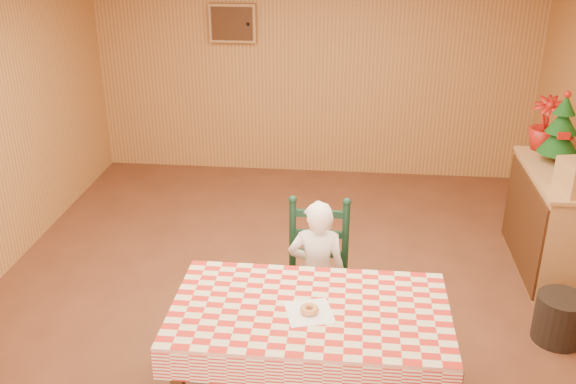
{
  "coord_description": "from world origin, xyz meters",
  "views": [
    {
      "loc": [
        0.46,
        -4.22,
        2.93
      ],
      "look_at": [
        0.0,
        0.2,
        0.95
      ],
      "focal_mm": 40.0,
      "sensor_mm": 36.0,
      "label": 1
    }
  ],
  "objects_px": {
    "ladder_chair": "(317,276)",
    "christmas_tree": "(561,130)",
    "dining_table": "(310,319)",
    "seated_child": "(317,274)",
    "shelf_unit": "(553,222)",
    "storage_bin": "(560,319)"
  },
  "relations": [
    {
      "from": "ladder_chair",
      "to": "storage_bin",
      "type": "xyz_separation_m",
      "value": [
        1.77,
        0.13,
        -0.32
      ]
    },
    {
      "from": "christmas_tree",
      "to": "storage_bin",
      "type": "bearing_deg",
      "value": -98.37
    },
    {
      "from": "dining_table",
      "to": "seated_child",
      "type": "bearing_deg",
      "value": 90.0
    },
    {
      "from": "ladder_chair",
      "to": "christmas_tree",
      "type": "height_order",
      "value": "christmas_tree"
    },
    {
      "from": "dining_table",
      "to": "shelf_unit",
      "type": "bearing_deg",
      "value": 44.72
    },
    {
      "from": "dining_table",
      "to": "shelf_unit",
      "type": "xyz_separation_m",
      "value": [
        1.95,
        1.93,
        -0.22
      ]
    },
    {
      "from": "dining_table",
      "to": "seated_child",
      "type": "relative_size",
      "value": 1.47
    },
    {
      "from": "ladder_chair",
      "to": "storage_bin",
      "type": "bearing_deg",
      "value": 4.05
    },
    {
      "from": "dining_table",
      "to": "shelf_unit",
      "type": "relative_size",
      "value": 1.34
    },
    {
      "from": "seated_child",
      "to": "storage_bin",
      "type": "bearing_deg",
      "value": -174.12
    },
    {
      "from": "dining_table",
      "to": "seated_child",
      "type": "xyz_separation_m",
      "value": [
        -0.0,
        0.73,
        -0.13
      ]
    },
    {
      "from": "dining_table",
      "to": "storage_bin",
      "type": "bearing_deg",
      "value": 27.25
    },
    {
      "from": "shelf_unit",
      "to": "christmas_tree",
      "type": "distance_m",
      "value": 0.79
    },
    {
      "from": "shelf_unit",
      "to": "seated_child",
      "type": "bearing_deg",
      "value": -148.37
    },
    {
      "from": "seated_child",
      "to": "shelf_unit",
      "type": "bearing_deg",
      "value": -148.37
    },
    {
      "from": "ladder_chair",
      "to": "seated_child",
      "type": "xyz_separation_m",
      "value": [
        -0.0,
        -0.06,
        0.06
      ]
    },
    {
      "from": "shelf_unit",
      "to": "christmas_tree",
      "type": "xyz_separation_m",
      "value": [
        0.01,
        0.25,
        0.74
      ]
    },
    {
      "from": "seated_child",
      "to": "storage_bin",
      "type": "height_order",
      "value": "seated_child"
    },
    {
      "from": "dining_table",
      "to": "ladder_chair",
      "type": "height_order",
      "value": "ladder_chair"
    },
    {
      "from": "dining_table",
      "to": "ladder_chair",
      "type": "relative_size",
      "value": 1.53
    },
    {
      "from": "ladder_chair",
      "to": "shelf_unit",
      "type": "relative_size",
      "value": 0.87
    },
    {
      "from": "ladder_chair",
      "to": "shelf_unit",
      "type": "xyz_separation_m",
      "value": [
        1.95,
        1.14,
        -0.04
      ]
    }
  ]
}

